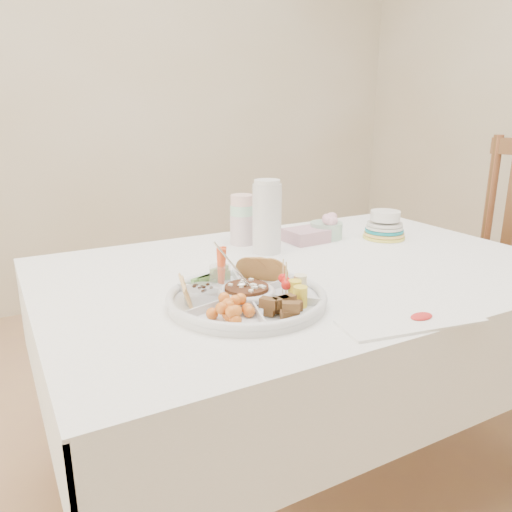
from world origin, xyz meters
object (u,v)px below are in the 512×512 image
dining_table (302,379)px  plate_stack (385,225)px  thermos (267,216)px  party_tray (247,295)px

dining_table → plate_stack: bearing=18.4°
thermos → party_tray: bearing=-125.8°
plate_stack → party_tray: bearing=-156.1°
dining_table → party_tray: 0.52m
party_tray → thermos: size_ratio=1.57×
dining_table → thermos: bearing=95.8°
party_tray → dining_table: bearing=31.5°
thermos → plate_stack: 0.47m
thermos → plate_stack: size_ratio=1.62×
dining_table → plate_stack: 0.63m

